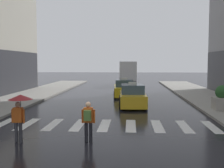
# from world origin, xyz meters

# --- Properties ---
(ground_plane) EXTENTS (160.00, 160.00, 0.00)m
(ground_plane) POSITION_xyz_m (0.00, 0.00, 0.00)
(ground_plane) COLOR black
(crosswalk_markings) EXTENTS (11.30, 2.80, 0.01)m
(crosswalk_markings) POSITION_xyz_m (-0.00, 3.00, 0.00)
(crosswalk_markings) COLOR silver
(crosswalk_markings) RESTS_ON ground
(taxi_lead) EXTENTS (2.08, 4.61, 1.80)m
(taxi_lead) POSITION_xyz_m (1.47, 9.23, 0.72)
(taxi_lead) COLOR gold
(taxi_lead) RESTS_ON ground
(taxi_second) EXTENTS (2.09, 4.61, 1.80)m
(taxi_second) POSITION_xyz_m (0.72, 14.98, 0.72)
(taxi_second) COLOR yellow
(taxi_second) RESTS_ON ground
(box_truck) EXTENTS (2.48, 7.61, 3.35)m
(box_truck) POSITION_xyz_m (0.90, 27.46, 1.85)
(box_truck) COLOR #2D2D2D
(box_truck) RESTS_ON ground
(pedestrian_with_umbrella) EXTENTS (0.96, 0.96, 1.94)m
(pedestrian_with_umbrella) POSITION_xyz_m (-3.11, -0.22, 1.52)
(pedestrian_with_umbrella) COLOR #333338
(pedestrian_with_umbrella) RESTS_ON ground
(pedestrian_with_backpack) EXTENTS (0.55, 0.43, 1.65)m
(pedestrian_with_backpack) POSITION_xyz_m (-0.36, -0.10, 0.97)
(pedestrian_with_backpack) COLOR black
(pedestrian_with_backpack) RESTS_ON ground
(planter_near_corner) EXTENTS (1.10, 1.10, 1.60)m
(planter_near_corner) POSITION_xyz_m (7.28, 7.31, 0.87)
(planter_near_corner) COLOR #A8A399
(planter_near_corner) RESTS_ON curb_right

